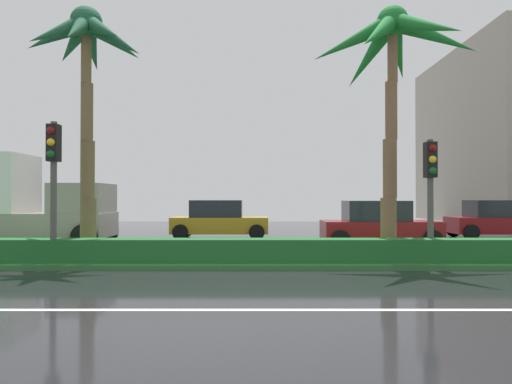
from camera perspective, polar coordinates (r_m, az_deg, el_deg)
ground_plane at (r=14.69m, az=-2.26°, el=-8.07°), size 90.00×42.00×0.10m
near_lane_divider_stripe at (r=7.80m, az=-4.11°, el=-14.30°), size 81.00×0.14×0.01m
median_strip at (r=13.68m, az=-2.41°, el=-8.09°), size 85.50×4.00×0.15m
median_hedge at (r=12.25m, az=-2.65°, el=-7.20°), size 76.50×0.70×0.60m
palm_tree_mid_left at (r=14.72m, az=-20.46°, el=15.67°), size 3.50×3.44×7.20m
palm_tree_centre_left at (r=14.54m, az=16.19°, el=15.80°), size 5.00×4.71×7.27m
traffic_signal_median_left at (r=13.01m, az=-23.99°, el=3.01°), size 0.28×0.43×3.65m
traffic_signal_median_right at (r=13.28m, az=20.47°, el=1.73°), size 0.28×0.43×3.25m
box_truck_lead at (r=19.48m, az=-27.10°, el=-1.47°), size 6.40×2.64×3.46m
car_in_traffic_leading at (r=20.93m, az=-4.85°, el=-3.46°), size 4.30×2.02×1.72m
car_in_traffic_second at (r=18.03m, az=14.61°, el=-3.89°), size 4.30×2.02×1.72m
car_in_traffic_third at (r=23.51m, az=27.36°, el=-3.08°), size 4.30×2.02×1.72m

